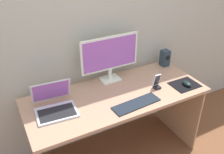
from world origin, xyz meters
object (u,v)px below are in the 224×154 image
at_px(phone_in_dock, 157,83).
at_px(keyboard_external, 136,104).
at_px(speaker_right, 165,58).
at_px(laptop, 55,105).
at_px(mouse, 187,83).
at_px(monitor, 110,56).

bearing_deg(phone_in_dock, keyboard_external, -157.25).
relative_size(speaker_right, phone_in_dock, 1.21).
height_order(laptop, mouse, laptop).
distance_m(speaker_right, mouse, 0.42).
distance_m(speaker_right, keyboard_external, 0.76).
xyz_separation_m(monitor, phone_in_dock, (0.30, -0.32, -0.20)).
distance_m(keyboard_external, phone_in_dock, 0.32).
xyz_separation_m(speaker_right, phone_in_dock, (-0.33, -0.31, -0.04)).
bearing_deg(keyboard_external, speaker_right, 31.08).
distance_m(monitor, mouse, 0.73).
relative_size(monitor, speaker_right, 3.31).
bearing_deg(monitor, keyboard_external, -89.05).
height_order(speaker_right, laptop, laptop).
bearing_deg(speaker_right, laptop, -170.56).
bearing_deg(monitor, phone_in_dock, -47.21).
bearing_deg(mouse, keyboard_external, -173.92).
xyz_separation_m(laptop, keyboard_external, (0.60, -0.23, -0.04)).
xyz_separation_m(mouse, phone_in_dock, (-0.27, 0.09, 0.03)).
xyz_separation_m(laptop, mouse, (1.15, -0.21, -0.02)).
bearing_deg(monitor, speaker_right, -0.54).
bearing_deg(laptop, phone_in_dock, -7.23).
height_order(monitor, speaker_right, monitor).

